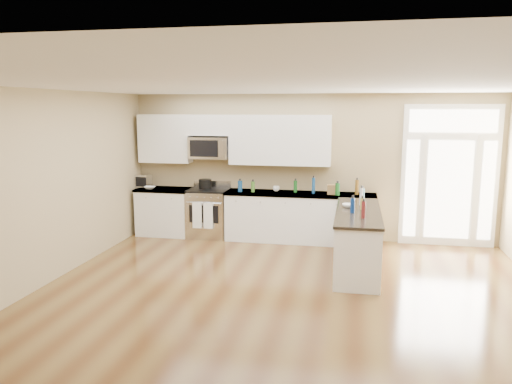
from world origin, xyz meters
TOP-DOWN VIEW (x-y plane):
  - ground at (0.00, 0.00)m, footprint 8.00×8.00m
  - room_shell at (0.00, 0.00)m, footprint 8.00×8.00m
  - back_cabinet_left at (-2.87, 3.69)m, footprint 1.10×0.66m
  - back_cabinet_right at (-0.16, 3.69)m, footprint 2.85×0.66m
  - peninsula_cabinet at (0.93, 2.24)m, footprint 0.69×2.32m
  - upper_cabinet_left at (-2.88, 3.83)m, footprint 1.04×0.33m
  - upper_cabinet_right at (-0.57, 3.83)m, footprint 1.94×0.33m
  - upper_cabinet_short at (-1.95, 3.83)m, footprint 0.82×0.33m
  - microwave at (-1.95, 3.80)m, footprint 0.78×0.41m
  - entry_door at (2.55, 3.95)m, footprint 1.70×0.10m
  - kitchen_range at (-1.96, 3.69)m, footprint 0.78×0.69m
  - stockpot at (-2.06, 3.80)m, footprint 0.32×0.32m
  - toaster_oven at (-3.35, 3.76)m, footprint 0.34×0.29m
  - cardboard_box at (0.47, 3.68)m, footprint 0.23×0.17m
  - bowl_left at (-3.13, 3.57)m, footprint 0.21×0.21m
  - bowl_peninsula at (0.76, 2.47)m, footprint 0.22×0.22m
  - cup_counter at (-0.63, 3.79)m, footprint 0.15×0.15m
  - counter_bottles at (0.32, 3.13)m, footprint 2.37×2.12m

SIDE VIEW (x-z plane):
  - ground at x=0.00m, z-range 0.00..0.00m
  - peninsula_cabinet at x=0.93m, z-range -0.04..0.90m
  - back_cabinet_right at x=-0.16m, z-range -0.03..0.91m
  - back_cabinet_left at x=-2.87m, z-range -0.03..0.91m
  - kitchen_range at x=-1.96m, z-range -0.06..1.02m
  - bowl_left at x=-3.13m, z-range 0.94..0.99m
  - bowl_peninsula at x=0.76m, z-range 0.94..1.00m
  - cup_counter at x=-0.63m, z-range 0.94..1.04m
  - cardboard_box at x=0.47m, z-range 0.94..1.12m
  - stockpot at x=-2.06m, z-range 0.95..1.15m
  - counter_bottles at x=0.32m, z-range 0.91..1.21m
  - toaster_oven at x=-3.35m, z-range 0.94..1.20m
  - entry_door at x=2.55m, z-range 0.00..2.60m
  - room_shell at x=0.00m, z-range -2.29..5.71m
  - microwave at x=-1.95m, z-range 1.55..1.97m
  - upper_cabinet_left at x=-2.88m, z-range 1.45..2.40m
  - upper_cabinet_right at x=-0.57m, z-range 1.45..2.40m
  - upper_cabinet_short at x=-1.95m, z-range 2.00..2.40m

